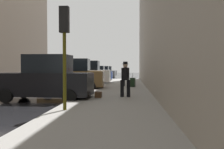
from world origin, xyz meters
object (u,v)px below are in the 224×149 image
Objects in this scene: duffel_bag at (98,95)px; pedestrian_in_red_jacket at (126,74)px; parked_silver_sedan at (105,72)px; parked_bronze_suv at (73,76)px; parked_white_van at (86,74)px; parked_black_suv at (46,80)px; fire_hydrant at (99,82)px; parked_blue_sedan at (95,74)px; pedestrian_with_fedora at (125,77)px; rolling_suitcase at (133,82)px; traffic_light at (64,35)px; parked_gray_coupe at (101,73)px.

pedestrian_in_red_jacket is at bearing 80.63° from duffel_bag.
pedestrian_in_red_jacket is at bearing -79.95° from parked_silver_sedan.
parked_bronze_suv is at bearing 114.84° from duffel_bag.
duffel_bag is at bearing -77.12° from parked_white_van.
parked_black_suv reaches higher than fire_hydrant.
pedestrian_with_fedora reaches higher than parked_blue_sedan.
parked_blue_sedan is 4.05× the size of rolling_suitcase.
parked_blue_sedan is at bearing 90.00° from parked_black_suv.
traffic_light is (1.85, -9.22, 1.73)m from parked_bronze_suv.
fire_hydrant is 0.68× the size of rolling_suitcase.
parked_white_van is 5.85m from parked_blue_sedan.
parked_white_van is 2.70× the size of pedestrian_in_red_jacket.
duffel_bag is (2.58, -29.08, -0.56)m from parked_silver_sedan.
rolling_suitcase is (4.35, -4.41, -0.54)m from parked_white_van.
parked_blue_sedan is 1.17× the size of traffic_light.
parked_blue_sedan is 20.94m from traffic_light.
pedestrian_in_red_jacket is 7.67m from duffel_bag.
parked_bronze_suv is at bearing -90.00° from parked_silver_sedan.
traffic_light is at bearing -103.33° from rolling_suitcase.
parked_silver_sedan is (-0.00, 11.97, 0.00)m from parked_blue_sedan.
parked_bronze_suv is 1.11× the size of parked_blue_sedan.
parked_bronze_suv is at bearing -152.80° from pedestrian_in_red_jacket.
duffel_bag is (0.77, -6.62, -0.21)m from fire_hydrant.
pedestrian_with_fedora is (0.09, -7.22, 0.03)m from pedestrian_in_red_jacket.
pedestrian_in_red_jacket is at bearing 128.29° from rolling_suitcase.
parked_black_suv is 2.62× the size of pedestrian_with_fedora.
pedestrian_in_red_jacket is (3.82, -9.58, 0.26)m from parked_blue_sedan.
parked_silver_sedan is at bearing 90.00° from parked_black_suv.
parked_bronze_suv is 4.49× the size of rolling_suitcase.
parked_white_van reaches higher than pedestrian_with_fedora.
duffel_bag is at bearing 5.90° from parked_black_suv.
pedestrian_in_red_jacket reaches higher than parked_blue_sedan.
parked_gray_coupe reaches higher than fire_hydrant.
traffic_light is at bearing -61.32° from parked_black_suv.
duffel_bag is at bearing -99.37° from pedestrian_in_red_jacket.
parked_bronze_suv is 2.73× the size of pedestrian_in_red_jacket.
parked_gray_coupe is at bearing 104.73° from rolling_suitcase.
parked_white_van is (0.00, 5.70, 0.00)m from parked_bronze_suv.
traffic_light is at bearing -84.90° from parked_blue_sedan.
pedestrian_in_red_jacket reaches higher than parked_silver_sedan.
fire_hydrant is 2.55m from rolling_suitcase.
fire_hydrant is 6.67m from duffel_bag.
parked_black_suv is 4.23m from traffic_light.
parked_black_suv is at bearing -116.10° from pedestrian_in_red_jacket.
pedestrian_with_fedora is at bearing -71.60° from fire_hydrant.
traffic_light reaches higher than parked_gray_coupe.
parked_black_suv is at bearing -90.00° from parked_silver_sedan.
parked_black_suv is 1.29× the size of traffic_light.
parked_white_van is 11.63m from pedestrian_with_fedora.
duffel_bag is at bearing -83.71° from parked_gray_coupe.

